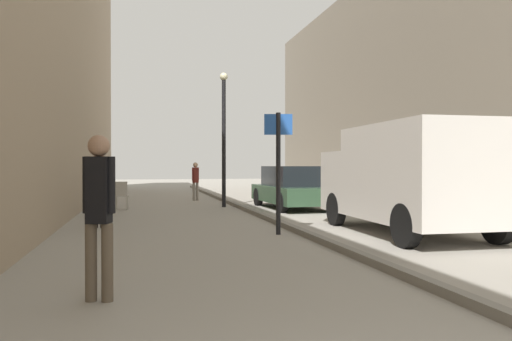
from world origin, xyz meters
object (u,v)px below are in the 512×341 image
street_sign_post (278,162)px  bicycle_leaning (102,203)px  pedestrian_main_foreground (99,205)px  parked_car (292,188)px  lamp_post (224,130)px  pedestrian_mid_block (195,179)px  pedestrian_far_crossing (99,184)px  cafe_chair_near_window (121,193)px  delivery_van (407,176)px

street_sign_post → bicycle_leaning: 6.37m
pedestrian_main_foreground → bicycle_leaning: size_ratio=1.03×
parked_car → pedestrian_main_foreground: bearing=-119.5°
pedestrian_main_foreground → lamp_post: (3.33, 11.68, 1.68)m
pedestrian_main_foreground → street_sign_post: size_ratio=0.69×
pedestrian_mid_block → pedestrian_far_crossing: size_ratio=0.89×
pedestrian_far_crossing → cafe_chair_near_window: bearing=95.8°
parked_car → cafe_chair_near_window: (-5.72, 0.76, -0.17)m
street_sign_post → bicycle_leaning: (-3.94, 4.87, -1.16)m
delivery_van → cafe_chair_near_window: size_ratio=5.31×
pedestrian_mid_block → bicycle_leaning: pedestrian_mid_block is taller
parked_car → lamp_post: (-2.21, 1.05, 2.01)m
pedestrian_mid_block → lamp_post: (0.63, -3.42, 1.80)m
pedestrian_main_foreground → parked_car: 11.99m
delivery_van → cafe_chair_near_window: (-6.22, 7.41, -0.70)m
pedestrian_main_foreground → cafe_chair_near_window: (-0.18, 11.40, -0.50)m
lamp_post → bicycle_leaning: 5.14m
lamp_post → bicycle_leaning: bearing=-150.1°
pedestrian_far_crossing → parked_car: bearing=43.4°
pedestrian_mid_block → bicycle_leaning: 6.62m
pedestrian_far_crossing → parked_car: pedestrian_far_crossing is taller
pedestrian_mid_block → street_sign_post: street_sign_post is taller
pedestrian_main_foreground → pedestrian_far_crossing: pedestrian_main_foreground is taller
street_sign_post → lamp_post: size_ratio=0.55×
pedestrian_mid_block → delivery_van: 11.61m
pedestrian_main_foreground → bicycle_leaning: pedestrian_main_foreground is taller
parked_car → bicycle_leaning: parked_car is taller
pedestrian_far_crossing → delivery_van: 7.05m
lamp_post → pedestrian_main_foreground: bearing=-105.9°
parked_car → street_sign_post: bearing=-112.0°
pedestrian_main_foreground → bicycle_leaning: (-0.64, 9.40, -0.66)m
bicycle_leaning → pedestrian_mid_block: bearing=51.6°
cafe_chair_near_window → bicycle_leaning: bearing=-96.4°
cafe_chair_near_window → parked_car: bearing=-1.1°
lamp_post → bicycle_leaning: (-3.97, -2.28, -2.34)m
pedestrian_far_crossing → cafe_chair_near_window: size_ratio=1.91×
delivery_van → parked_car: 6.69m
pedestrian_far_crossing → parked_car: size_ratio=0.42×
cafe_chair_near_window → pedestrian_far_crossing: bearing=-87.4°
bicycle_leaning → cafe_chair_near_window: 2.05m
bicycle_leaning → pedestrian_main_foreground: bearing=-94.1°
pedestrian_main_foreground → delivery_van: (6.03, 3.98, 0.20)m
street_sign_post → bicycle_leaning: bearing=-37.5°
parked_car → lamp_post: 3.16m
pedestrian_mid_block → bicycle_leaning: (-3.34, -5.69, -0.54)m
pedestrian_mid_block → delivery_van: size_ratio=0.32×
delivery_van → street_sign_post: 2.80m
pedestrian_far_crossing → street_sign_post: 4.37m
pedestrian_far_crossing → cafe_chair_near_window: (0.33, 4.79, -0.49)m
parked_car → street_sign_post: size_ratio=1.64×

